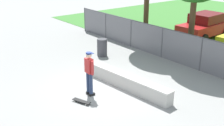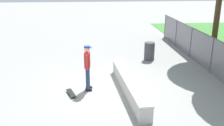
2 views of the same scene
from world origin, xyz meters
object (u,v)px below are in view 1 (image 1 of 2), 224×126
concrete_ledge (126,81)px  skateboard (81,101)px  skateboarder (89,71)px  trash_bin (102,47)px  car_red (205,25)px

concrete_ledge → skateboard: bearing=-89.8°
concrete_ledge → skateboard: concrete_ledge is taller
skateboarder → trash_bin: 5.06m
concrete_ledge → skateboarder: bearing=-103.7°
car_red → skateboard: bearing=-75.7°
skateboard → trash_bin: (-4.14, 4.03, 0.42)m
trash_bin → skateboarder: bearing=-42.0°
concrete_ledge → skateboarder: size_ratio=2.63×
concrete_ledge → skateboarder: 1.80m
skateboard → trash_bin: 5.79m
concrete_ledge → car_red: size_ratio=1.12×
skateboarder → car_red: size_ratio=0.43×
concrete_ledge → trash_bin: (-4.13, 1.76, 0.18)m
car_red → concrete_ledge: bearing=-72.5°
skateboard → concrete_ledge: bearing=90.2°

